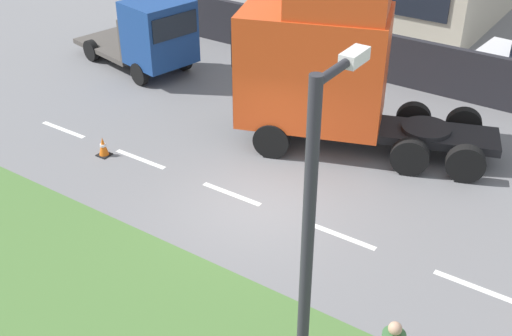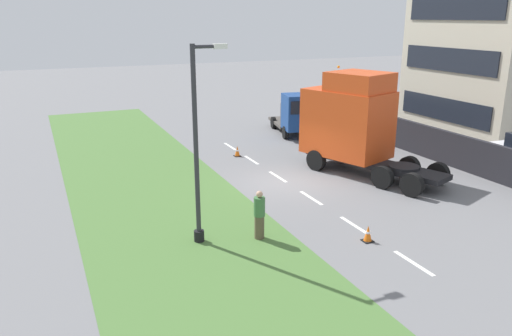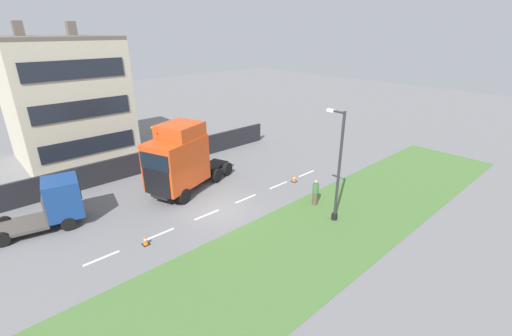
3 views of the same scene
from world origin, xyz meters
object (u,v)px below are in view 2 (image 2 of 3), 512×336
at_px(traffic_cone_trailing, 237,151).
at_px(lorry_cab, 352,122).
at_px(traffic_cone_lead, 368,234).
at_px(flatbed_truck, 299,114).
at_px(pedestrian, 259,215).
at_px(lamp_post, 198,157).

bearing_deg(traffic_cone_trailing, lorry_cab, -48.85).
height_order(traffic_cone_lead, traffic_cone_trailing, same).
height_order(flatbed_truck, pedestrian, flatbed_truck).
relative_size(flatbed_truck, traffic_cone_trailing, 9.63).
bearing_deg(traffic_cone_lead, flatbed_truck, 70.19).
bearing_deg(flatbed_truck, lamp_post, 61.57).
distance_m(flatbed_truck, pedestrian, 15.57).
bearing_deg(traffic_cone_lead, pedestrian, 152.40).
xyz_separation_m(traffic_cone_lead, traffic_cone_trailing, (-0.04, 11.92, 0.00)).
height_order(pedestrian, traffic_cone_trailing, pedestrian).
xyz_separation_m(flatbed_truck, lamp_post, (-10.52, -12.34, 1.56)).
relative_size(lamp_post, traffic_cone_trailing, 11.41).
bearing_deg(traffic_cone_trailing, pedestrian, -107.78).
xyz_separation_m(flatbed_truck, traffic_cone_lead, (-5.29, -14.69, -1.17)).
distance_m(flatbed_truck, lamp_post, 16.29).
bearing_deg(traffic_cone_lead, lamp_post, 155.76).
relative_size(flatbed_truck, pedestrian, 3.19).
distance_m(traffic_cone_lead, traffic_cone_trailing, 11.92).
distance_m(lorry_cab, traffic_cone_trailing, 6.66).
height_order(pedestrian, traffic_cone_lead, pedestrian).
relative_size(lamp_post, traffic_cone_lead, 11.41).
distance_m(lamp_post, traffic_cone_trailing, 11.22).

